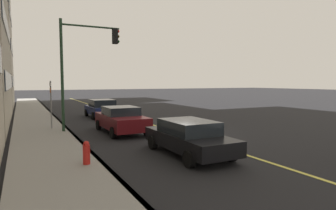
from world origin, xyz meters
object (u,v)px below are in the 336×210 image
car_navy (102,108)px  traffic_light_mast (83,57)px  street_sign_post (51,102)px  car_maroon (121,119)px  car_black (189,137)px  fire_hydrant (86,155)px

car_navy → traffic_light_mast: bearing=158.3°
car_navy → street_sign_post: size_ratio=1.42×
car_maroon → car_black: (-6.17, -0.82, -0.04)m
car_maroon → car_navy: 7.74m
car_navy → street_sign_post: street_sign_post is taller
car_maroon → car_navy: size_ratio=1.11×
street_sign_post → car_maroon: bearing=-124.8°
car_black → traffic_light_mast: 8.53m
street_sign_post → fire_hydrant: 8.76m
car_maroon → car_navy: car_maroon is taller
car_maroon → fire_hydrant: bearing=152.7°
car_navy → fire_hydrant: bearing=163.9°
street_sign_post → fire_hydrant: street_sign_post is taller
car_black → street_sign_post: size_ratio=1.56×
fire_hydrant → car_black: bearing=-89.2°
traffic_light_mast → fire_hydrant: 8.39m
car_maroon → car_black: bearing=-172.5°
street_sign_post → fire_hydrant: (-8.66, -0.30, -1.28)m
car_black → car_maroon: bearing=7.5°
car_navy → car_black: bearing=-179.9°
traffic_light_mast → fire_hydrant: (-7.34, 1.38, -3.83)m
car_black → fire_hydrant: size_ratio=4.94×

